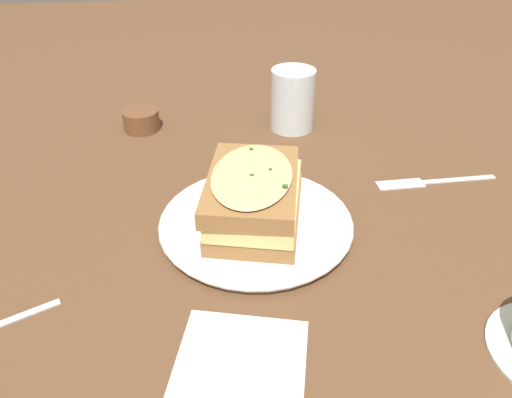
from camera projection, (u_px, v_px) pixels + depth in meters
ground_plane at (275, 217)px, 0.63m from camera, size 2.40×2.40×0.00m
dinner_plate at (256, 223)px, 0.60m from camera, size 0.23×0.23×0.02m
sandwich at (254, 196)px, 0.58m from camera, size 0.18×0.14×0.07m
water_glass at (293, 100)px, 0.81m from camera, size 0.07×0.07×0.10m
fork at (423, 182)px, 0.69m from camera, size 0.02×0.17×0.00m
napkin at (238, 377)px, 0.43m from camera, size 0.17×0.15×0.00m
condiment_pot at (141, 120)px, 0.82m from camera, size 0.06×0.06×0.03m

